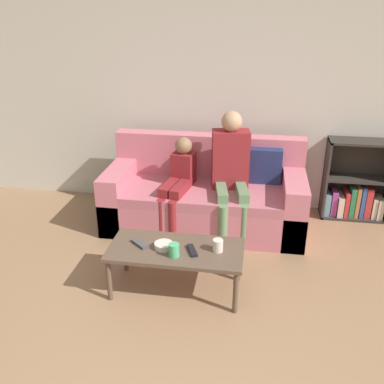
% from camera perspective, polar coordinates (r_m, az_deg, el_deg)
% --- Properties ---
extents(wall_back, '(12.00, 0.06, 2.60)m').
position_cam_1_polar(wall_back, '(4.69, 4.34, 13.40)').
color(wall_back, beige).
rests_on(wall_back, ground_plane).
extents(couch, '(2.00, 0.88, 0.89)m').
position_cam_1_polar(couch, '(4.43, 1.83, -0.78)').
color(couch, '#D1707F').
rests_on(couch, ground_plane).
extents(bookshelf, '(0.68, 0.28, 0.86)m').
position_cam_1_polar(bookshelf, '(4.92, 20.87, 0.40)').
color(bookshelf, '#332D28').
rests_on(bookshelf, ground_plane).
extents(coffee_table, '(1.06, 0.50, 0.39)m').
position_cam_1_polar(coffee_table, '(3.40, -2.17, -8.08)').
color(coffee_table, brown).
rests_on(coffee_table, ground_plane).
extents(person_adult, '(0.42, 0.66, 1.22)m').
position_cam_1_polar(person_adult, '(4.18, 5.21, 3.54)').
color(person_adult, '#66845B').
rests_on(person_adult, ground_plane).
extents(person_child, '(0.31, 0.64, 0.94)m').
position_cam_1_polar(person_child, '(4.25, -1.82, 1.58)').
color(person_child, maroon).
rests_on(person_child, ground_plane).
extents(cup_near, '(0.08, 0.08, 0.10)m').
position_cam_1_polar(cup_near, '(3.26, -2.41, -7.75)').
color(cup_near, '#4CB77A').
rests_on(cup_near, coffee_table).
extents(cup_far, '(0.08, 0.08, 0.10)m').
position_cam_1_polar(cup_far, '(3.32, 3.47, -7.12)').
color(cup_far, silver).
rests_on(cup_far, coffee_table).
extents(tv_remote_0, '(0.16, 0.15, 0.02)m').
position_cam_1_polar(tv_remote_0, '(3.44, -7.04, -6.86)').
color(tv_remote_0, '#47474C').
rests_on(tv_remote_0, coffee_table).
extents(tv_remote_1, '(0.11, 0.18, 0.02)m').
position_cam_1_polar(tv_remote_1, '(3.33, 0.02, -7.79)').
color(tv_remote_1, black).
rests_on(tv_remote_1, coffee_table).
extents(snack_bowl, '(0.15, 0.15, 0.05)m').
position_cam_1_polar(snack_bowl, '(3.37, -3.80, -7.14)').
color(snack_bowl, beige).
rests_on(snack_bowl, coffee_table).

